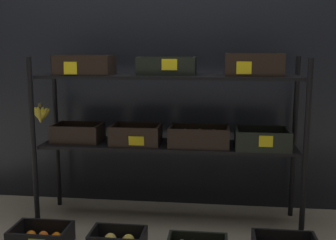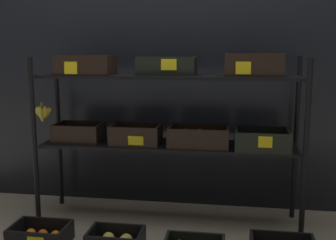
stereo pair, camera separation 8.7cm
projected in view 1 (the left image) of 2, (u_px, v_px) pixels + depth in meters
The scene contains 4 objects.
ground_plane at pixel (168, 220), 2.78m from camera, with size 10.00×10.00×0.00m, color gray.
storefront_wall at pixel (174, 82), 3.01m from camera, with size 4.06×0.12×1.79m, color black.
display_rack at pixel (167, 110), 2.64m from camera, with size 1.79×0.41×1.11m.
crate_ground_tangerine at pixel (41, 239), 2.42m from camera, with size 0.33×0.24×0.12m.
Camera 1 is at (0.32, -2.61, 1.14)m, focal length 44.44 mm.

